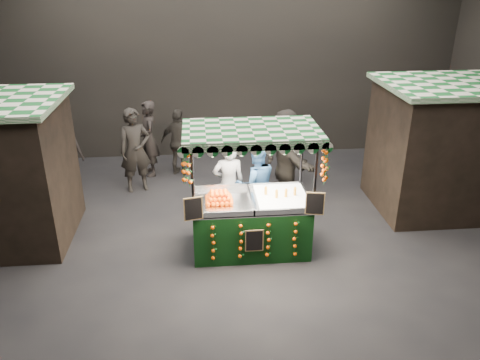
{
  "coord_description": "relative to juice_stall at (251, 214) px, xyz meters",
  "views": [
    {
      "loc": [
        -0.63,
        -7.03,
        4.58
      ],
      "look_at": [
        0.08,
        0.66,
        1.13
      ],
      "focal_mm": 35.77,
      "sensor_mm": 36.0,
      "label": 1
    }
  ],
  "objects": [
    {
      "name": "vendor_grey",
      "position": [
        -0.32,
        0.98,
        0.14
      ],
      "size": [
        0.62,
        0.42,
        1.66
      ],
      "rotation": [
        0.0,
        0.0,
        3.18
      ],
      "color": "gray",
      "rests_on": "ground"
    },
    {
      "name": "shopper_0",
      "position": [
        -2.23,
        2.71,
        0.24
      ],
      "size": [
        0.78,
        0.63,
        1.87
      ],
      "rotation": [
        0.0,
        0.0,
        0.3
      ],
      "color": "#282421",
      "rests_on": "ground"
    },
    {
      "name": "ground",
      "position": [
        -0.23,
        -0.18,
        -0.69
      ],
      "size": [
        12.0,
        12.0,
        0.0
      ],
      "primitive_type": "plane",
      "color": "black",
      "rests_on": "ground"
    },
    {
      "name": "shopper_3",
      "position": [
        1.12,
        2.95,
        0.15
      ],
      "size": [
        1.25,
        1.13,
        1.68
      ],
      "rotation": [
        0.0,
        0.0,
        0.6
      ],
      "color": "black",
      "rests_on": "ground"
    },
    {
      "name": "shopper_6",
      "position": [
        -2.01,
        3.56,
        0.21
      ],
      "size": [
        0.57,
        0.74,
        1.79
      ],
      "rotation": [
        0.0,
        0.0,
        -1.34
      ],
      "color": "black",
      "rests_on": "ground"
    },
    {
      "name": "shopper_4",
      "position": [
        -3.88,
        3.16,
        0.14
      ],
      "size": [
        0.83,
        0.55,
        1.66
      ],
      "rotation": [
        0.0,
        0.0,
        3.18
      ],
      "color": "black",
      "rests_on": "ground"
    },
    {
      "name": "shopper_2",
      "position": [
        -1.3,
        3.51,
        0.11
      ],
      "size": [
        1.02,
        0.72,
        1.6
      ],
      "rotation": [
        0.0,
        0.0,
        2.75
      ],
      "color": "#2D2925",
      "rests_on": "ground"
    },
    {
      "name": "market_hall",
      "position": [
        -0.23,
        -0.18,
        2.69
      ],
      "size": [
        12.1,
        10.1,
        5.05
      ],
      "color": "black",
      "rests_on": "ground"
    },
    {
      "name": "shopper_1",
      "position": [
        3.88,
        2.24,
        0.19
      ],
      "size": [
        1.02,
        0.89,
        1.76
      ],
      "rotation": [
        0.0,
        0.0,
        -0.31
      ],
      "color": "black",
      "rests_on": "ground"
    },
    {
      "name": "shopper_5",
      "position": [
        0.97,
        1.93,
        0.21
      ],
      "size": [
        0.93,
        1.74,
        1.79
      ],
      "rotation": [
        0.0,
        0.0,
        1.82
      ],
      "color": "#2C2824",
      "rests_on": "ground"
    },
    {
      "name": "juice_stall",
      "position": [
        0.0,
        0.0,
        0.0
      ],
      "size": [
        2.3,
        1.35,
        2.23
      ],
      "color": "black",
      "rests_on": "ground"
    },
    {
      "name": "vendor_blue",
      "position": [
        0.19,
        0.92,
        0.13
      ],
      "size": [
        0.89,
        0.74,
        1.64
      ],
      "rotation": [
        0.0,
        0.0,
        3.3
      ],
      "color": "navy",
      "rests_on": "ground"
    },
    {
      "name": "neighbour_stall_right",
      "position": [
        4.17,
        1.32,
        0.62
      ],
      "size": [
        3.0,
        2.2,
        2.6
      ],
      "color": "black",
      "rests_on": "ground"
    }
  ]
}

